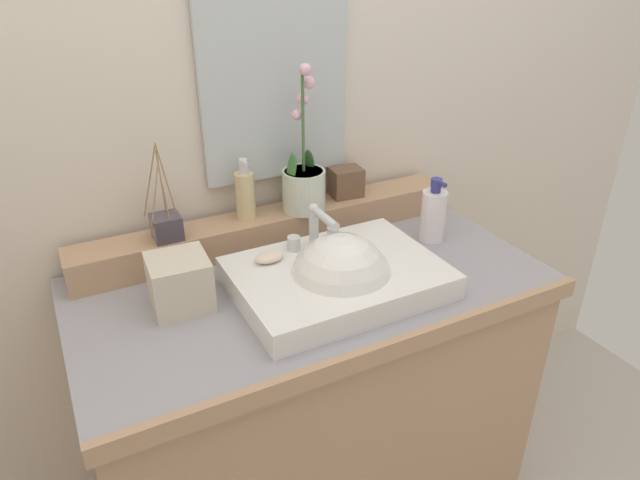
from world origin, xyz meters
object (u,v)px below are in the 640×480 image
Objects in this scene: soap_dispenser at (245,194)px; soap_bar at (269,257)px; potted_plant at (304,182)px; tissue_box at (180,282)px; trinket_box at (346,182)px; lotion_bottle at (433,214)px; reed_diffuser at (166,226)px; sink_basin at (339,281)px.

soap_bar is at bearing -96.27° from soap_dispenser.
tissue_box is (-0.40, -0.18, -0.10)m from potted_plant.
soap_bar is at bearing -141.83° from trinket_box.
soap_dispenser is at bearing -172.99° from trinket_box.
soap_dispenser is 0.32m from tissue_box.
lotion_bottle is (0.49, 0.01, 0.00)m from soap_bar.
soap_bar is 0.27m from reed_diffuser.
potted_plant is at bearing 80.27° from sink_basin.
soap_bar is 0.27m from potted_plant.
tissue_box is (-0.54, -0.21, -0.07)m from trinket_box.
potted_plant is (0.05, 0.29, 0.14)m from sink_basin.
sink_basin is 0.18m from soap_bar.
soap_bar is at bearing 141.35° from sink_basin.
soap_bar is at bearing -134.88° from potted_plant.
reed_diffuser reaches higher than soap_bar.
potted_plant is 0.38m from reed_diffuser.
potted_plant is 1.60× the size of reed_diffuser.
soap_bar is 0.22m from soap_dispenser.
reed_diffuser is 0.19m from tissue_box.
soap_dispenser reaches higher than soap_bar.
potted_plant is at bearing 150.27° from lotion_bottle.
soap_dispenser is 0.67× the size of reed_diffuser.
potted_plant is 0.16m from trinket_box.
sink_basin is at bearing -116.43° from trinket_box.
trinket_box reaches higher than tissue_box.
soap_dispenser is 0.51m from lotion_bottle.
potted_plant reaches higher than sink_basin.
lotion_bottle is (0.16, -0.20, -0.05)m from trinket_box.
soap_bar is 0.29× the size of reed_diffuser.
tissue_box is (-0.35, 0.11, 0.03)m from sink_basin.
tissue_box is (-0.02, -0.18, -0.06)m from reed_diffuser.
soap_dispenser reaches higher than lotion_bottle.
trinket_box is (0.20, 0.32, 0.10)m from sink_basin.
potted_plant is 2.18× the size of lotion_bottle.
reed_diffuser is at bearing 138.53° from sink_basin.
lotion_bottle is at bearing -14.35° from reed_diffuser.
tissue_box is at bearing -153.86° from trinket_box.
reed_diffuser reaches higher than lotion_bottle.
reed_diffuser reaches higher than soap_dispenser.
reed_diffuser is at bearing -179.88° from potted_plant.
lotion_bottle is at bearing 0.07° from tissue_box.
sink_basin reaches higher than tissue_box.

